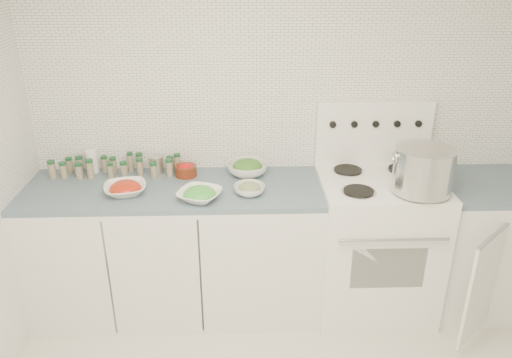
{
  "coord_description": "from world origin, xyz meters",
  "views": [
    {
      "loc": [
        -0.39,
        -1.64,
        2.22
      ],
      "look_at": [
        -0.31,
        1.14,
        0.97
      ],
      "focal_mm": 35.0,
      "sensor_mm": 36.0,
      "label": 1
    }
  ],
  "objects_px": {
    "stove": "(374,240)",
    "bowl_tomato": "(125,188)",
    "stock_pot": "(424,168)",
    "bowl_snowpea": "(200,194)"
  },
  "relations": [
    {
      "from": "bowl_tomato",
      "to": "stock_pot",
      "type": "bearing_deg",
      "value": -3.4
    },
    {
      "from": "stove",
      "to": "stock_pot",
      "type": "height_order",
      "value": "stove"
    },
    {
      "from": "stove",
      "to": "bowl_tomato",
      "type": "xyz_separation_m",
      "value": [
        -1.58,
        -0.08,
        0.44
      ]
    },
    {
      "from": "stove",
      "to": "bowl_snowpea",
      "type": "relative_size",
      "value": 4.25
    },
    {
      "from": "bowl_tomato",
      "to": "bowl_snowpea",
      "type": "relative_size",
      "value": 0.92
    },
    {
      "from": "stove",
      "to": "bowl_tomato",
      "type": "relative_size",
      "value": 4.6
    },
    {
      "from": "stove",
      "to": "bowl_snowpea",
      "type": "height_order",
      "value": "stove"
    },
    {
      "from": "stove",
      "to": "bowl_tomato",
      "type": "height_order",
      "value": "stove"
    },
    {
      "from": "stock_pot",
      "to": "bowl_snowpea",
      "type": "height_order",
      "value": "stock_pot"
    },
    {
      "from": "stock_pot",
      "to": "bowl_tomato",
      "type": "distance_m",
      "value": 1.77
    }
  ]
}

